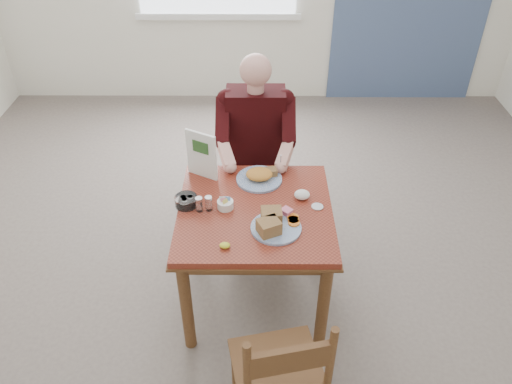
{
  "coord_description": "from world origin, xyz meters",
  "views": [
    {
      "loc": [
        0.02,
        -2.26,
        2.58
      ],
      "look_at": [
        0.01,
        0.0,
        0.87
      ],
      "focal_mm": 35.0,
      "sensor_mm": 36.0,
      "label": 1
    }
  ],
  "objects_px": {
    "chair_near": "(280,376)",
    "near_plate": "(274,223)",
    "far_plate": "(260,176)",
    "diner": "(256,137)",
    "chair_far": "(256,170)",
    "table": "(255,223)"
  },
  "relations": [
    {
      "from": "chair_near",
      "to": "diner",
      "type": "height_order",
      "value": "diner"
    },
    {
      "from": "chair_near",
      "to": "near_plate",
      "type": "xyz_separation_m",
      "value": [
        -0.02,
        0.74,
        0.31
      ]
    },
    {
      "from": "chair_near",
      "to": "chair_far",
      "type": "bearing_deg",
      "value": 94.09
    },
    {
      "from": "near_plate",
      "to": "diner",
      "type": "bearing_deg",
      "value": 96.75
    },
    {
      "from": "chair_near",
      "to": "near_plate",
      "type": "distance_m",
      "value": 0.81
    },
    {
      "from": "table",
      "to": "near_plate",
      "type": "bearing_deg",
      "value": -58.94
    },
    {
      "from": "diner",
      "to": "far_plate",
      "type": "height_order",
      "value": "diner"
    },
    {
      "from": "near_plate",
      "to": "far_plate",
      "type": "xyz_separation_m",
      "value": [
        -0.07,
        0.46,
        -0.01
      ]
    },
    {
      "from": "far_plate",
      "to": "chair_near",
      "type": "bearing_deg",
      "value": -85.59
    },
    {
      "from": "table",
      "to": "far_plate",
      "type": "relative_size",
      "value": 2.66
    },
    {
      "from": "chair_near",
      "to": "diner",
      "type": "xyz_separation_m",
      "value": [
        -0.12,
        1.63,
        0.33
      ]
    },
    {
      "from": "diner",
      "to": "near_plate",
      "type": "distance_m",
      "value": 0.89
    },
    {
      "from": "table",
      "to": "near_plate",
      "type": "relative_size",
      "value": 2.6
    },
    {
      "from": "table",
      "to": "near_plate",
      "type": "xyz_separation_m",
      "value": [
        0.1,
        -0.17,
        0.15
      ]
    },
    {
      "from": "chair_near",
      "to": "table",
      "type": "bearing_deg",
      "value": 97.61
    },
    {
      "from": "table",
      "to": "chair_near",
      "type": "relative_size",
      "value": 0.97
    },
    {
      "from": "chair_far",
      "to": "diner",
      "type": "distance_m",
      "value": 0.34
    },
    {
      "from": "table",
      "to": "chair_far",
      "type": "relative_size",
      "value": 0.97
    },
    {
      "from": "near_plate",
      "to": "table",
      "type": "bearing_deg",
      "value": 121.06
    },
    {
      "from": "chair_near",
      "to": "near_plate",
      "type": "bearing_deg",
      "value": 91.41
    },
    {
      "from": "near_plate",
      "to": "far_plate",
      "type": "relative_size",
      "value": 1.02
    },
    {
      "from": "diner",
      "to": "far_plate",
      "type": "relative_size",
      "value": 4.0
    }
  ]
}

